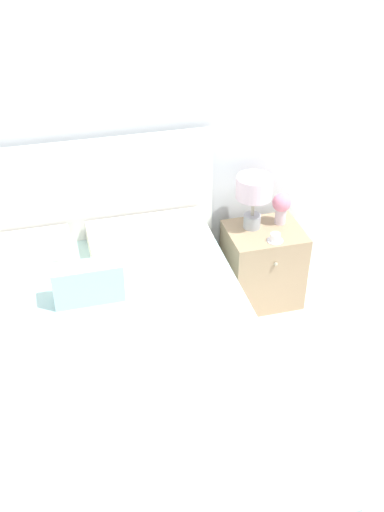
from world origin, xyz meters
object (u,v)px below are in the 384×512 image
(flower_vase, at_px, (282,206))
(teacup, at_px, (275,238))
(nightstand, at_px, (262,265))
(bed, at_px, (103,378))
(table_lamp, at_px, (254,192))

(flower_vase, height_order, teacup, flower_vase)
(nightstand, relative_size, flower_vase, 2.56)
(bed, relative_size, flower_vase, 10.33)
(bed, distance_m, flower_vase, 1.54)
(teacup, bearing_deg, bed, -151.10)
(bed, distance_m, nightstand, 1.36)
(bed, relative_size, teacup, 21.33)
(nightstand, height_order, table_lamp, table_lamp)
(bed, bearing_deg, flower_vase, 33.28)
(bed, xyz_separation_m, table_lamp, (1.06, 0.82, 0.48))
(nightstand, distance_m, teacup, 0.31)
(nightstand, bearing_deg, table_lamp, 138.70)
(bed, xyz_separation_m, flower_vase, (1.25, 0.82, 0.35))
(table_lamp, relative_size, teacup, 3.52)
(nightstand, distance_m, flower_vase, 0.41)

